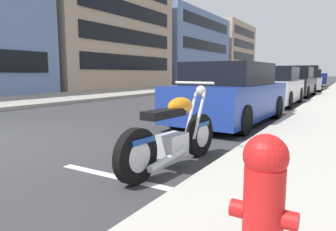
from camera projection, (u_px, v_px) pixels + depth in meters
name	position (u px, v px, depth m)	size (l,w,h in m)	color
sidewalk_far_curb	(123.00, 92.00, 18.72)	(120.00, 5.00, 0.14)	gray
parking_stall_stripe	(132.00, 180.00, 3.47)	(0.12, 2.20, 0.01)	silver
parked_motorcycle	(174.00, 135.00, 3.91)	(2.07, 0.62, 1.12)	black
parked_car_near_corner	(231.00, 95.00, 7.42)	(4.15, 1.91, 1.48)	navy
parked_car_at_intersection	(273.00, 87.00, 11.92)	(4.11, 1.84, 1.48)	silver
parked_car_behind_motorcycle	(294.00, 83.00, 16.29)	(4.37, 1.91, 1.55)	black
parked_car_mid_block	(308.00, 81.00, 21.68)	(4.70, 2.15, 1.50)	gray
crossing_truck	(296.00, 76.00, 28.58)	(2.21, 5.41, 1.94)	#141947
fire_hydrant	(264.00, 200.00, 1.63)	(0.24, 0.36, 0.77)	red
townhouse_corner_block	(79.00, 33.00, 25.34)	(12.31, 11.16, 9.23)	tan
townhouse_near_left	(167.00, 50.00, 37.56)	(14.30, 11.03, 8.17)	#6B84B2
townhouse_mid_block	(209.00, 54.00, 49.86)	(11.96, 11.92, 8.93)	tan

